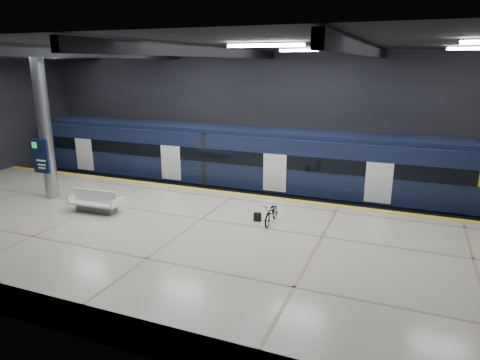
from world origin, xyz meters
The scene contains 10 objects.
ground centered at (0.00, 0.00, 0.00)m, with size 30.00×30.00×0.00m, color black.
room_shell centered at (0.00, 0.00, 5.72)m, with size 30.10×16.10×8.05m.
platform centered at (0.00, -2.50, 0.55)m, with size 30.00×11.00×1.10m, color beige.
safety_strip centered at (0.00, 2.75, 1.11)m, with size 30.00×0.40×0.01m, color gold.
rails centered at (0.00, 5.50, 0.08)m, with size 30.00×1.52×0.16m.
train centered at (0.34, 5.50, 2.06)m, with size 29.40×2.84×3.79m.
bench centered at (-4.60, -1.92, 1.45)m, with size 2.28×1.03×0.99m.
bicycle centered at (2.82, -0.37, 1.53)m, with size 0.57×1.62×0.85m, color #99999E.
pannier_bag centered at (2.22, -0.37, 1.28)m, with size 0.30×0.18×0.35m, color black.
info_column centered at (-8.00, -1.03, 4.46)m, with size 0.90×0.78×6.90m.
Camera 1 is at (7.68, -15.83, 7.34)m, focal length 32.00 mm.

